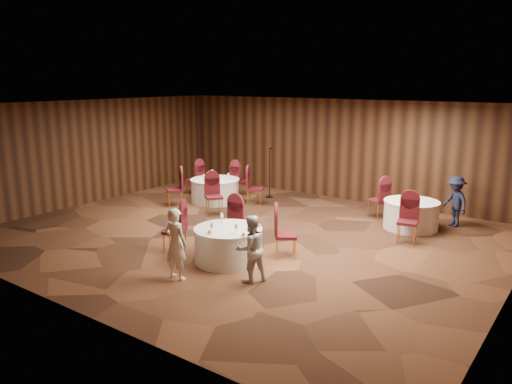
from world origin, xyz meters
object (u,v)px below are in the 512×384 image
Objects in this scene: table_right at (411,215)px; woman_a at (176,244)px; mic_stand at (270,183)px; man_c at (455,201)px; table_left at (215,190)px; woman_b at (251,249)px; table_main at (228,245)px.

woman_a is (-2.56, -5.98, 0.34)m from table_right.
mic_stand reaches higher than table_right.
woman_a is at bearing -76.33° from man_c.
table_left is 1.17× the size of woman_b.
table_right is (2.34, 4.66, 0.00)m from table_main.
table_left is 1.08× the size of woman_a.
mic_stand is 7.02m from woman_b.
woman_b is 0.97× the size of man_c.
woman_b is at bearing -150.03° from woman_a.
table_main is 6.40m from man_c.
table_right is at bearing -114.09° from woman_a.
woman_a is (-0.22, -1.33, 0.34)m from table_main.
table_left is (-3.67, 3.88, 0.00)m from table_main.
man_c is (2.16, 6.12, 0.02)m from woman_b.
table_main is 1.07× the size of man_c.
table_left is 1.14× the size of man_c.
woman_a is at bearing -30.53° from woman_b.
table_main is 1.02× the size of woman_a.
table_right is at bearing -8.66° from mic_stand.
woman_b is (4.69, -4.46, 0.28)m from table_left.
table_left is at bearing -126.27° from man_c.
man_c is (3.41, 6.87, -0.04)m from woman_a.
table_main is 5.21m from table_right.
woman_a reaches higher than table_right.
mic_stand is at bearing -138.68° from man_c.
table_main and table_right have the same top height.
woman_a is (3.45, -5.20, 0.34)m from table_left.
woman_a is at bearing -56.48° from table_left.
mic_stand is at bearing 115.88° from table_main.
table_right is 1.07× the size of woman_b.
mic_stand reaches higher than woman_b.
table_right is 6.52m from woman_a.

